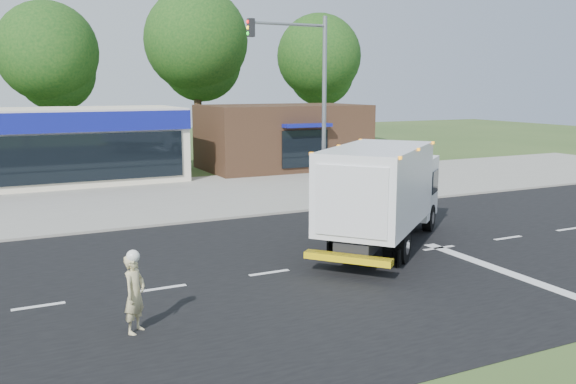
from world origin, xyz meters
The scene contains 11 objects.
ground centered at (0.00, 0.00, 0.00)m, with size 120.00×120.00×0.00m, color #385123.
road_asphalt centered at (0.00, 0.00, 0.00)m, with size 60.00×14.00×0.02m, color black.
sidewalk centered at (0.00, 8.20, 0.06)m, with size 60.00×2.40×0.12m, color gray.
parking_apron centered at (0.00, 14.00, 0.01)m, with size 60.00×9.00×0.02m, color gray.
lane_markings centered at (1.35, -1.35, 0.02)m, with size 55.20×7.00×0.01m.
ems_box_truck centered at (1.46, 0.97, 1.93)m, with size 7.26×6.68×3.35m.
emergency_worker centered at (-7.25, -2.53, 0.89)m, with size 0.72×0.73×1.81m.
retail_strip_mall centered at (-9.00, 19.93, 2.01)m, with size 18.00×6.20×4.00m.
brown_storefront centered at (7.00, 19.98, 2.00)m, with size 10.00×6.70×4.00m.
traffic_signal_pole centered at (2.35, 7.60, 4.92)m, with size 3.51×0.25×8.00m.
background_trees centered at (-0.85, 28.16, 7.38)m, with size 36.77×7.39×12.10m.
Camera 1 is at (-9.73, -14.94, 5.15)m, focal length 38.00 mm.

